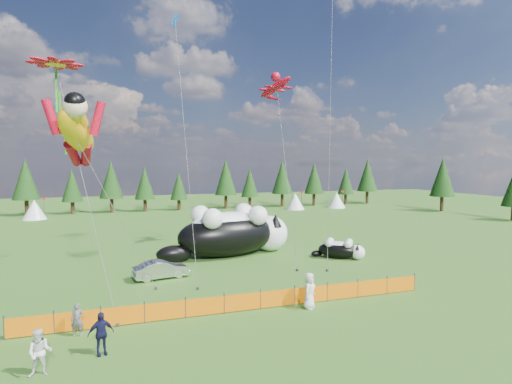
# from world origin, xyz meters

# --- Properties ---
(ground) EXTENTS (160.00, 160.00, 0.00)m
(ground) POSITION_xyz_m (0.00, 0.00, 0.00)
(ground) COLOR #0E3B0A
(ground) RESTS_ON ground
(safety_fence) EXTENTS (22.06, 0.06, 1.10)m
(safety_fence) POSITION_xyz_m (0.00, -3.00, 0.50)
(safety_fence) COLOR #262626
(safety_fence) RESTS_ON ground
(tree_line) EXTENTS (90.00, 4.00, 8.00)m
(tree_line) POSITION_xyz_m (0.00, 45.00, 4.00)
(tree_line) COLOR black
(tree_line) RESTS_ON ground
(festival_tents) EXTENTS (50.00, 3.20, 2.80)m
(festival_tents) POSITION_xyz_m (11.00, 40.00, 1.40)
(festival_tents) COLOR white
(festival_tents) RESTS_ON ground
(cat_large) EXTENTS (11.80, 5.84, 4.29)m
(cat_large) POSITION_xyz_m (2.94, 9.79, 2.04)
(cat_large) COLOR black
(cat_large) RESTS_ON ground
(cat_small) EXTENTS (3.85, 3.25, 1.61)m
(cat_small) POSITION_xyz_m (11.05, 5.91, 0.77)
(cat_small) COLOR black
(cat_small) RESTS_ON ground
(car) EXTENTS (3.90, 1.94, 1.23)m
(car) POSITION_xyz_m (-3.55, 4.60, 0.61)
(car) COLOR silver
(car) RESTS_ON ground
(spectator_a) EXTENTS (0.60, 0.44, 1.53)m
(spectator_a) POSITION_xyz_m (-7.95, -3.60, 0.76)
(spectator_a) COLOR #525256
(spectator_a) RESTS_ON ground
(spectator_b) EXTENTS (0.89, 0.57, 1.76)m
(spectator_b) POSITION_xyz_m (-8.87, -6.86, 0.88)
(spectator_b) COLOR silver
(spectator_b) RESTS_ON ground
(spectator_c) EXTENTS (1.14, 0.79, 1.77)m
(spectator_c) POSITION_xyz_m (-6.84, -5.82, 0.89)
(spectator_c) COLOR #121333
(spectator_c) RESTS_ON ground
(spectator_e) EXTENTS (1.11, 1.10, 1.95)m
(spectator_e) POSITION_xyz_m (3.55, -3.68, 0.97)
(spectator_e) COLOR silver
(spectator_e) RESTS_ON ground
(superhero_kite) EXTENTS (6.39, 5.76, 11.91)m
(superhero_kite) POSITION_xyz_m (-8.02, -0.95, 9.36)
(superhero_kite) COLOR #FAAF0D
(superhero_kite) RESTS_ON ground
(gecko_kite) EXTENTS (4.90, 12.00, 17.23)m
(gecko_kite) POSITION_xyz_m (7.64, 12.22, 14.86)
(gecko_kite) COLOR #B90923
(gecko_kite) RESTS_ON ground
(flower_kite) EXTENTS (5.00, 7.88, 15.03)m
(flower_kite) POSITION_xyz_m (-9.41, 3.01, 13.37)
(flower_kite) COLOR #B90923
(flower_kite) RESTS_ON ground
(diamond_kite_a) EXTENTS (0.93, 5.65, 18.91)m
(diamond_kite_a) POSITION_xyz_m (-2.15, 6.13, 17.12)
(diamond_kite_a) COLOR blue
(diamond_kite_a) RESTS_ON ground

